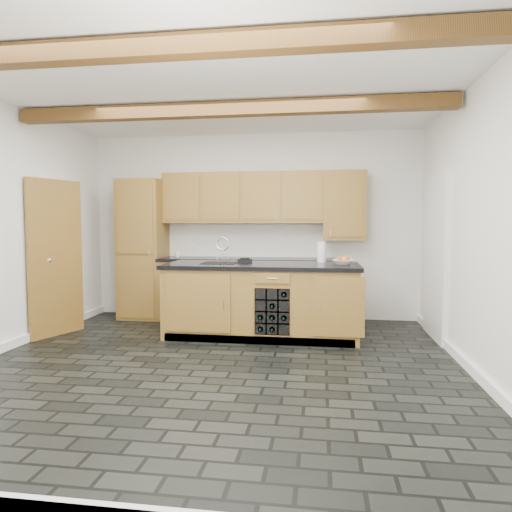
{
  "coord_description": "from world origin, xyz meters",
  "views": [
    {
      "loc": [
        1.05,
        -4.44,
        1.43
      ],
      "look_at": [
        0.29,
        0.8,
        1.06
      ],
      "focal_mm": 32.0,
      "sensor_mm": 36.0,
      "label": 1
    }
  ],
  "objects_px": {
    "island": "(262,300)",
    "fruit_bowl": "(343,262)",
    "paper_towel": "(322,252)",
    "kitchen_scale": "(245,260)"
  },
  "relations": [
    {
      "from": "island",
      "to": "fruit_bowl",
      "type": "distance_m",
      "value": 1.12
    },
    {
      "from": "fruit_bowl",
      "to": "paper_towel",
      "type": "height_order",
      "value": "paper_towel"
    },
    {
      "from": "fruit_bowl",
      "to": "kitchen_scale",
      "type": "bearing_deg",
      "value": 171.73
    },
    {
      "from": "island",
      "to": "fruit_bowl",
      "type": "xyz_separation_m",
      "value": [
        1.01,
        0.01,
        0.5
      ]
    },
    {
      "from": "kitchen_scale",
      "to": "paper_towel",
      "type": "height_order",
      "value": "paper_towel"
    },
    {
      "from": "kitchen_scale",
      "to": "island",
      "type": "bearing_deg",
      "value": -43.65
    },
    {
      "from": "kitchen_scale",
      "to": "paper_towel",
      "type": "xyz_separation_m",
      "value": [
        1.0,
        0.16,
        0.11
      ]
    },
    {
      "from": "island",
      "to": "paper_towel",
      "type": "distance_m",
      "value": 1.02
    },
    {
      "from": "kitchen_scale",
      "to": "paper_towel",
      "type": "bearing_deg",
      "value": 2.2
    },
    {
      "from": "island",
      "to": "kitchen_scale",
      "type": "xyz_separation_m",
      "value": [
        -0.26,
        0.19,
        0.49
      ]
    }
  ]
}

